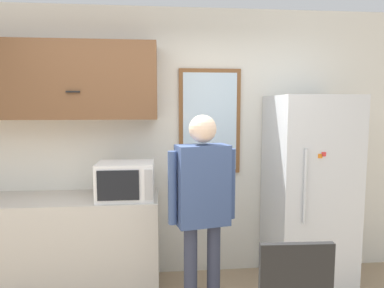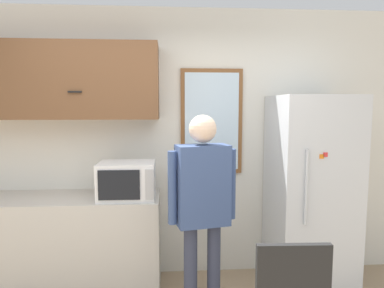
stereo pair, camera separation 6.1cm
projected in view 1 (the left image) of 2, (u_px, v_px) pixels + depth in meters
back_wall at (154, 144)px, 3.48m from camera, size 6.00×0.06×2.70m
counter at (37, 246)px, 3.14m from camera, size 2.23×0.60×0.90m
upper_cabinets at (34, 81)px, 3.10m from camera, size 2.23×0.37×0.70m
microwave at (126, 180)px, 3.08m from camera, size 0.50×0.40×0.33m
person at (202, 196)px, 2.75m from camera, size 0.56×0.30×1.67m
refrigerator at (308, 192)px, 3.27m from camera, size 0.71×0.74×1.83m
window at (210, 122)px, 3.46m from camera, size 0.62×0.05×1.05m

